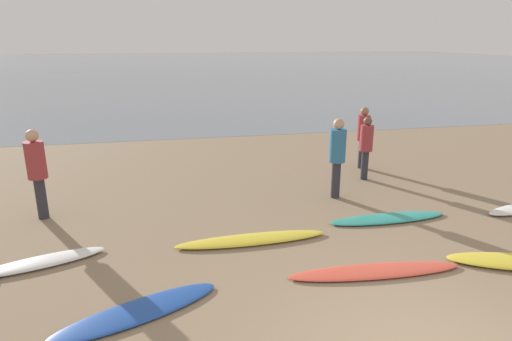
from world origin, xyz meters
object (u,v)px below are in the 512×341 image
Objects in this scene: surfboard_1 at (41,262)px; person_1 at (337,152)px; surfboard_2 at (138,311)px; surfboard_3 at (252,239)px; surfboard_4 at (375,271)px; surfboard_5 at (388,218)px; person_2 at (366,143)px; person_0 at (363,133)px; person_3 at (37,167)px.

person_1 is at bearing 0.99° from surfboard_1.
surfboard_3 reaches higher than surfboard_2.
person_1 is (2.26, 1.79, 1.00)m from surfboard_3.
surfboard_5 is (1.19, 1.82, -0.00)m from surfboard_4.
surfboard_3 is (3.38, 0.10, -0.00)m from surfboard_1.
surfboard_2 is at bearing -137.60° from surfboard_3.
surfboard_1 is at bearing 110.39° from surfboard_2.
person_2 is (6.85, 2.98, 0.89)m from surfboard_1.
person_1 is (0.66, 3.23, 1.01)m from surfboard_4.
surfboard_2 is 0.93× the size of surfboard_5.
surfboard_5 is at bearing -13.09° from surfboard_1.
surfboard_3 is at bearing -15.84° from surfboard_1.
surfboard_2 is 0.84× the size of surfboard_3.
person_2 is at bearing -56.41° from person_1.
surfboard_3 is 1.50× the size of person_1.
surfboard_1 is at bearing 100.15° from person_1.
surfboard_1 is 8.27m from person_0.
surfboard_2 is 1.34× the size of person_0.
surfboard_1 is at bearing 168.76° from surfboard_4.
surfboard_2 is 1.26× the size of person_1.
person_1 is at bearing -115.50° from person_0.
surfboard_1 is 2.27m from person_3.
person_0 reaches higher than surfboard_2.
surfboard_3 is 4.35m from person_3.
person_2 is at bearing 127.75° from person_3.
person_2 reaches higher than surfboard_2.
surfboard_1 is at bearing -23.18° from person_2.
person_1 is 1.00× the size of person_3.
surfboard_2 is at bearing -123.42° from person_0.
person_0 is (7.21, 3.93, 0.94)m from surfboard_1.
surfboard_4 is (1.60, -1.44, -0.01)m from surfboard_3.
person_2 is (5.32, 4.61, 0.90)m from surfboard_2.
person_3 reaches higher than surfboard_5.
person_1 is at bearing -4.71° from person_2.
surfboard_1 is 0.86× the size of surfboard_2.
person_0 is at bearing 72.60° from surfboard_5.
surfboard_5 is at bearing -94.64° from person_0.
surfboard_5 is 1.36× the size of person_1.
person_0 is (2.23, 5.27, 0.94)m from surfboard_4.
person_3 reaches higher than surfboard_4.
surfboard_1 is 0.80× the size of surfboard_5.
person_2 is (3.47, 2.88, 0.89)m from surfboard_3.
person_0 is at bearing -46.08° from person_1.
surfboard_5 is at bearing -167.71° from person_1.
surfboard_4 is at bearing -42.75° from surfboard_3.
person_1 is at bearing 110.11° from surfboard_5.
surfboard_3 is 1.68× the size of person_2.
surfboard_3 is 1.60× the size of person_0.
person_3 reaches higher than surfboard_1.
person_3 reaches higher than surfboard_3.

